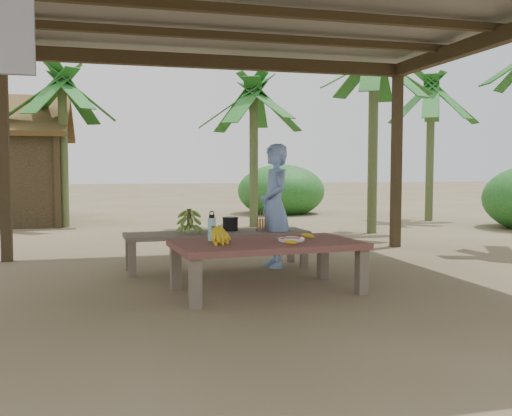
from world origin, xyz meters
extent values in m
plane|color=brown|center=(0.00, 0.00, 0.00)|extent=(80.00, 80.00, 0.00)
cube|color=black|center=(-2.80, 2.30, 1.35)|extent=(0.13, 0.13, 2.70)
cube|color=black|center=(2.80, 2.30, 1.35)|extent=(0.13, 0.13, 2.70)
cube|color=black|center=(0.00, 2.30, 2.70)|extent=(5.80, 0.14, 0.18)
cube|color=black|center=(2.80, 0.00, 2.70)|extent=(0.14, 4.80, 0.18)
cube|color=brown|center=(-0.79, -0.82, 0.22)|extent=(0.11, 0.11, 0.44)
cube|color=brown|center=(0.85, -0.67, 0.22)|extent=(0.11, 0.11, 0.44)
cube|color=brown|center=(-0.86, 0.02, 0.22)|extent=(0.11, 0.11, 0.44)
cube|color=brown|center=(0.77, 0.16, 0.22)|extent=(0.11, 0.11, 0.44)
cube|color=maroon|center=(-0.01, -0.33, 0.47)|extent=(1.88, 1.16, 0.06)
cube|color=brown|center=(-1.26, 0.78, 0.20)|extent=(0.08, 0.08, 0.40)
cube|color=brown|center=(0.80, 0.87, 0.20)|extent=(0.08, 0.08, 0.40)
cube|color=brown|center=(-1.28, 1.23, 0.20)|extent=(0.08, 0.08, 0.40)
cube|color=brown|center=(0.78, 1.33, 0.20)|extent=(0.08, 0.08, 0.40)
cube|color=brown|center=(-0.24, 1.05, 0.42)|extent=(2.23, 0.70, 0.05)
cylinder|color=white|center=(0.23, -0.38, 0.51)|extent=(0.24, 0.24, 0.01)
cylinder|color=white|center=(0.23, -0.38, 0.52)|extent=(0.26, 0.26, 0.02)
cube|color=brown|center=(0.23, -0.38, 0.53)|extent=(0.14, 0.11, 0.02)
ellipsoid|color=gold|center=(0.15, -0.60, 0.52)|extent=(0.15, 0.10, 0.04)
ellipsoid|color=gold|center=(0.48, -0.15, 0.52)|extent=(0.15, 0.12, 0.04)
cylinder|color=#44C9D5|center=(-0.51, -0.13, 0.61)|extent=(0.08, 0.08, 0.23)
cylinder|color=black|center=(-0.51, -0.13, 0.74)|extent=(0.06, 0.06, 0.03)
torus|color=black|center=(-0.51, -0.13, 0.77)|extent=(0.05, 0.01, 0.05)
cylinder|color=black|center=(-0.06, 1.15, 0.53)|extent=(0.19, 0.19, 0.16)
imported|color=#7A9FE6|center=(0.47, 1.03, 0.76)|extent=(0.38, 0.57, 1.52)
cylinder|color=#596638|center=(3.27, 4.08, 1.64)|extent=(0.18, 0.18, 3.28)
cylinder|color=#596638|center=(1.43, 5.81, 1.42)|extent=(0.18, 0.18, 2.84)
cylinder|color=#596638|center=(-2.38, 6.63, 1.51)|extent=(0.18, 0.18, 3.03)
cylinder|color=#596638|center=(5.69, 6.09, 1.55)|extent=(0.18, 0.18, 3.10)
camera|label=1|loc=(-1.50, -5.67, 1.22)|focal=40.00mm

